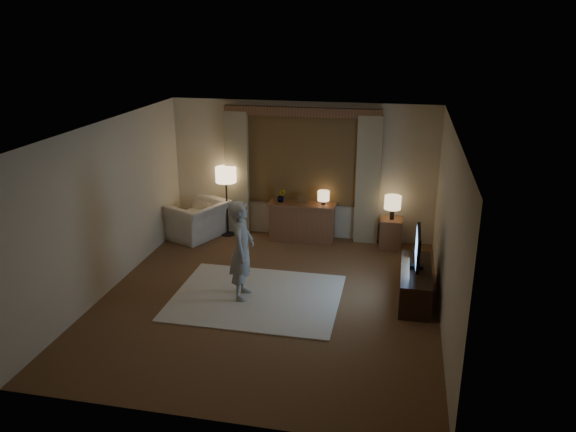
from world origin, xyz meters
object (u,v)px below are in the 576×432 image
(tv_stand, at_px, (415,284))
(person, at_px, (242,250))
(armchair, at_px, (197,220))
(side_table, at_px, (391,233))
(sideboard, at_px, (302,223))

(tv_stand, distance_m, person, 2.65)
(person, bearing_deg, armchair, 30.12)
(armchair, height_order, tv_stand, armchair)
(tv_stand, height_order, person, person)
(side_table, height_order, person, person)
(sideboard, distance_m, tv_stand, 2.91)
(sideboard, distance_m, person, 2.58)
(armchair, height_order, person, person)
(side_table, bearing_deg, person, -130.84)
(tv_stand, bearing_deg, person, -169.35)
(armchair, distance_m, tv_stand, 4.49)
(armchair, bearing_deg, person, 58.31)
(person, bearing_deg, sideboard, -14.92)
(sideboard, height_order, armchair, same)
(sideboard, xyz_separation_m, tv_stand, (2.10, -2.02, -0.10))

